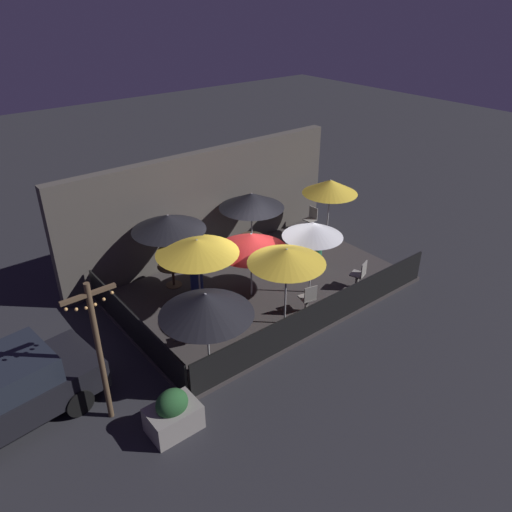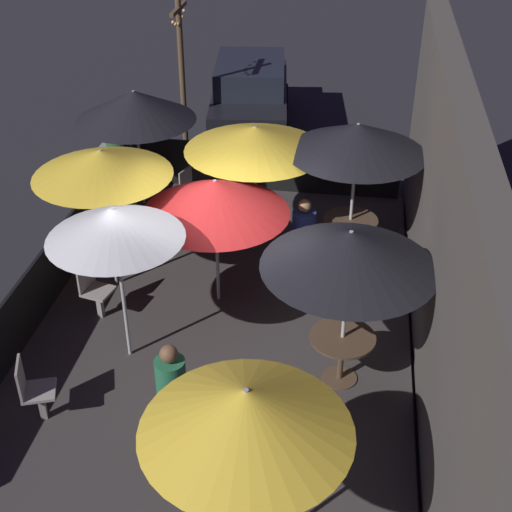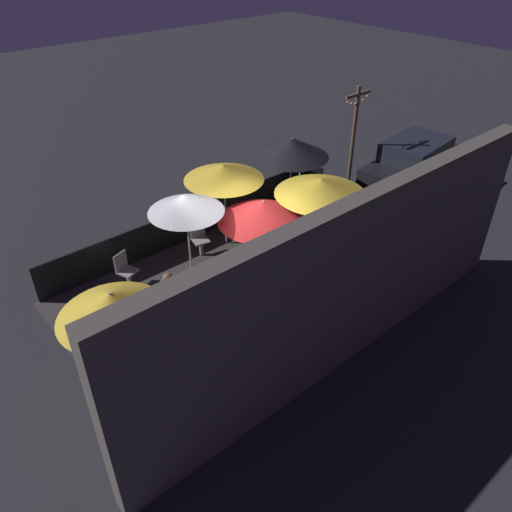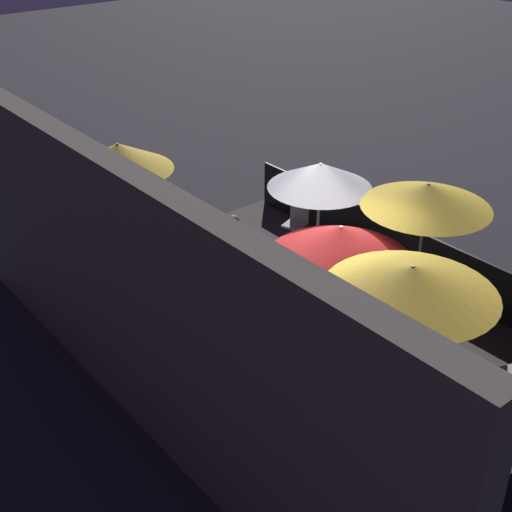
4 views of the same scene
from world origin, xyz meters
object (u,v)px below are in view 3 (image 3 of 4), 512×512
Objects in this scene: patio_chair_0 at (200,238)px; planter_box at (304,174)px; patio_chair_3 at (307,209)px; patron_1 at (170,298)px; patio_chair_2 at (125,269)px; parked_car_0 at (414,163)px; dining_table_0 at (268,322)px; patio_umbrella_1 at (373,207)px; patio_umbrella_0 at (269,264)px; light_post at (354,134)px; dining_table_1 at (364,265)px; patio_chair_1 at (145,408)px; patio_umbrella_6 at (321,187)px; patio_umbrella_2 at (292,147)px; patio_umbrella_3 at (186,203)px; patio_umbrella_5 at (112,305)px; patio_umbrella_7 at (224,172)px; patron_0 at (330,258)px; patio_umbrella_4 at (263,211)px.

planter_box reaches higher than patio_chair_0.
patron_1 reaches higher than patio_chair_3.
patio_chair_2 is 10.09m from parked_car_0.
dining_table_0 is 7.73m from planter_box.
parked_car_0 is at bearing -155.53° from patio_umbrella_1.
light_post is (-6.87, -3.72, -0.22)m from patio_umbrella_0.
patio_chair_1 is at bearing 1.99° from dining_table_1.
patio_chair_1 is at bearing -43.14° from patio_chair_2.
planter_box is at bearing -140.54° from patio_umbrella_0.
patio_umbrella_6 is 2.53× the size of patio_chair_2.
patio_umbrella_2 is 2.45× the size of dining_table_1.
dining_table_1 is at bearing -179.77° from patio_umbrella_0.
patio_chair_2 is at bearing -78.77° from patio_chair_3.
patio_umbrella_3 is at bearing -33.39° from patio_chair_0.
patio_umbrella_2 is 4.41m from dining_table_1.
patio_umbrella_2 is 2.48× the size of patio_chair_1.
patio_chair_2 is (1.30, -3.69, -0.08)m from dining_table_0.
planter_box is at bearing -154.95° from patio_umbrella_5.
parked_car_0 is at bearing 139.75° from planter_box.
patio_chair_1 is 0.21× the size of parked_car_0.
patio_chair_1 reaches higher than dining_table_0.
patio_chair_1 is at bearing 6.77° from parked_car_0.
light_post reaches higher than patio_chair_1.
patio_umbrella_7 reaches higher than patron_0.
patio_umbrella_3 reaches higher than patio_umbrella_4.
patio_umbrella_5 is 1.02× the size of patio_umbrella_6.
patio_chair_2 is 1.71m from patron_1.
patio_chair_0 is 3.33m from patio_chair_3.
patio_chair_3 is 0.21× the size of parked_car_0.
patio_umbrella_2 is 5.92m from patio_chair_2.
patio_chair_1 reaches higher than dining_table_1.
dining_table_0 is 5.06m from patio_chair_3.
patio_umbrella_5 is at bearing 36.14° from patio_umbrella_3.
patio_umbrella_0 is 0.53× the size of parked_car_0.
patio_umbrella_5 is 2.55× the size of patio_chair_0.
patron_0 is at bearing -62.57° from dining_table_1.
patio_umbrella_0 is at bearing 0.00° from patio_chair_0.
patron_0 is (0.38, -0.74, -1.60)m from patio_umbrella_1.
patio_chair_0 is at bearing -14.46° from parked_car_0.
patio_umbrella_6 is at bearing -172.19° from patio_umbrella_5.
patio_chair_3 is (-4.11, -2.95, -1.55)m from patio_umbrella_0.
patio_chair_2 is at bearing -31.52° from patio_umbrella_4.
patron_1 is (4.20, -1.98, -0.02)m from dining_table_1.
patio_umbrella_5 is at bearing -53.75° from patio_chair_3.
dining_table_0 is (-2.85, 0.79, -1.51)m from patio_umbrella_5.
patio_umbrella_1 reaches higher than patio_umbrella_3.
patio_umbrella_2 is 2.59× the size of dining_table_0.
patio_umbrella_2 is 8.66m from patio_chair_1.
light_post is at bearing -150.55° from patio_umbrella_6.
patio_umbrella_0 is 2.66× the size of dining_table_0.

